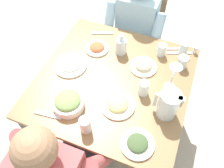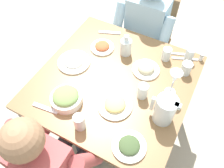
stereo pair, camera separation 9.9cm
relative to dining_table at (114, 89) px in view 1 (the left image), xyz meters
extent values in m
plane|color=#B7AD99|center=(0.00, 0.00, -0.63)|extent=(8.00, 8.00, 0.00)
cube|color=olive|center=(0.00, 0.00, 0.10)|extent=(0.99, 0.99, 0.03)
cube|color=#232328|center=(-0.44, -0.44, -0.28)|extent=(0.06, 0.06, 0.71)
cube|color=#232328|center=(0.44, -0.44, -0.28)|extent=(0.06, 0.06, 0.71)
cube|color=#232328|center=(0.44, 0.44, -0.28)|extent=(0.06, 0.06, 0.71)
cube|color=brown|center=(-0.12, -0.87, -0.42)|extent=(0.04, 0.04, 0.42)
cube|color=brown|center=(0.22, -0.87, -0.42)|extent=(0.04, 0.04, 0.42)
cube|color=brown|center=(-0.12, -0.53, -0.42)|extent=(0.04, 0.04, 0.42)
cube|color=brown|center=(0.22, -0.53, -0.42)|extent=(0.04, 0.04, 0.42)
cube|color=brown|center=(0.05, -0.70, -0.20)|extent=(0.40, 0.40, 0.03)
cube|color=brown|center=(0.05, -0.88, 0.02)|extent=(0.38, 0.04, 0.42)
cube|color=brown|center=(0.25, 0.53, -0.42)|extent=(0.04, 0.04, 0.42)
cube|color=#9EC6E0|center=(0.05, -0.67, 0.06)|extent=(0.32, 0.20, 0.50)
cylinder|color=#2D3342|center=(-0.04, -0.48, -0.22)|extent=(0.11, 0.38, 0.11)
cylinder|color=#2D3342|center=(-0.04, -0.29, -0.41)|extent=(0.10, 0.10, 0.44)
cylinder|color=#9EC6E0|center=(-0.15, -0.53, 0.08)|extent=(0.08, 0.23, 0.37)
cylinder|color=#2D3342|center=(0.13, -0.48, -0.22)|extent=(0.11, 0.38, 0.11)
cylinder|color=#2D3342|center=(0.13, -0.29, -0.41)|extent=(0.10, 0.10, 0.44)
cylinder|color=#9EC6E0|center=(0.25, -0.53, 0.08)|extent=(0.08, 0.23, 0.37)
sphere|color=#936B4C|center=(0.08, 0.67, 0.43)|extent=(0.19, 0.19, 0.19)
cylinder|color=#2D3342|center=(0.16, 0.48, -0.22)|extent=(0.11, 0.38, 0.11)
cylinder|color=#2D3342|center=(0.16, 0.29, -0.41)|extent=(0.10, 0.10, 0.44)
cylinder|color=#B24C4C|center=(0.28, 0.53, 0.08)|extent=(0.08, 0.23, 0.37)
cylinder|color=#2D3342|center=(-0.01, 0.48, -0.22)|extent=(0.11, 0.38, 0.11)
cylinder|color=#2D3342|center=(-0.01, 0.29, -0.41)|extent=(0.10, 0.10, 0.44)
cylinder|color=#B24C4C|center=(-0.12, 0.53, 0.08)|extent=(0.08, 0.23, 0.37)
cylinder|color=silver|center=(-0.38, 0.12, 0.21)|extent=(0.12, 0.12, 0.19)
cube|color=silver|center=(-0.30, 0.12, 0.22)|extent=(0.02, 0.02, 0.11)
cube|color=silver|center=(-0.43, 0.12, 0.29)|extent=(0.04, 0.03, 0.02)
cylinder|color=white|center=(0.18, 0.29, 0.14)|extent=(0.19, 0.19, 0.05)
ellipsoid|color=#759951|center=(0.18, 0.29, 0.17)|extent=(0.16, 0.16, 0.06)
cylinder|color=white|center=(-0.15, -0.17, 0.12)|extent=(0.19, 0.19, 0.01)
ellipsoid|color=#B7AD89|center=(-0.15, -0.17, 0.14)|extent=(0.12, 0.12, 0.05)
cylinder|color=white|center=(0.32, 0.00, 0.12)|extent=(0.23, 0.23, 0.01)
ellipsoid|color=white|center=(0.32, 0.00, 0.13)|extent=(0.14, 0.14, 0.03)
cylinder|color=white|center=(0.22, -0.22, 0.12)|extent=(0.17, 0.17, 0.01)
ellipsoid|color=#CC5B33|center=(0.22, -0.22, 0.13)|extent=(0.11, 0.11, 0.04)
cylinder|color=white|center=(-0.10, 0.18, 0.12)|extent=(0.21, 0.21, 0.01)
ellipsoid|color=#E0C670|center=(-0.10, 0.18, 0.14)|extent=(0.13, 0.13, 0.05)
cylinder|color=white|center=(-0.28, 0.37, 0.12)|extent=(0.19, 0.19, 0.01)
ellipsoid|color=#3D512D|center=(-0.28, 0.37, 0.13)|extent=(0.12, 0.12, 0.03)
cylinder|color=silver|center=(-0.21, 0.03, 0.17)|extent=(0.06, 0.06, 0.11)
cylinder|color=silver|center=(-0.38, -0.41, 0.16)|extent=(0.06, 0.06, 0.10)
cylinder|color=silver|center=(-0.23, -0.34, 0.16)|extent=(0.06, 0.06, 0.09)
cylinder|color=silver|center=(-0.39, -0.28, 0.16)|extent=(0.07, 0.07, 0.09)
cylinder|color=silver|center=(0.02, 0.39, 0.17)|extent=(0.06, 0.06, 0.11)
cylinder|color=silver|center=(-0.36, -0.08, 0.11)|extent=(0.07, 0.07, 0.01)
cylinder|color=silver|center=(-0.36, -0.08, 0.17)|extent=(0.01, 0.01, 0.10)
cone|color=silver|center=(-0.36, -0.08, 0.26)|extent=(0.08, 0.08, 0.09)
cylinder|color=silver|center=(0.04, -0.25, 0.17)|extent=(0.08, 0.08, 0.12)
cylinder|color=white|center=(0.04, -0.25, 0.15)|extent=(0.07, 0.07, 0.07)
cylinder|color=silver|center=(0.04, -0.25, 0.25)|extent=(0.03, 0.03, 0.04)
cylinder|color=white|center=(-0.46, -0.44, 0.13)|extent=(0.03, 0.03, 0.04)
cylinder|color=#B2B2B7|center=(-0.46, -0.44, 0.16)|extent=(0.03, 0.03, 0.01)
cube|color=silver|center=(0.25, -0.39, 0.12)|extent=(0.17, 0.09, 0.01)
cube|color=silver|center=(-0.28, -0.41, 0.12)|extent=(0.18, 0.08, 0.01)
cube|color=silver|center=(0.27, 0.39, 0.12)|extent=(0.17, 0.05, 0.01)
cube|color=silver|center=(-0.36, -0.40, 0.12)|extent=(0.18, 0.09, 0.01)
camera|label=1|loc=(-0.33, 0.87, 1.32)|focal=36.78mm
camera|label=2|loc=(-0.42, 0.83, 1.32)|focal=36.78mm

